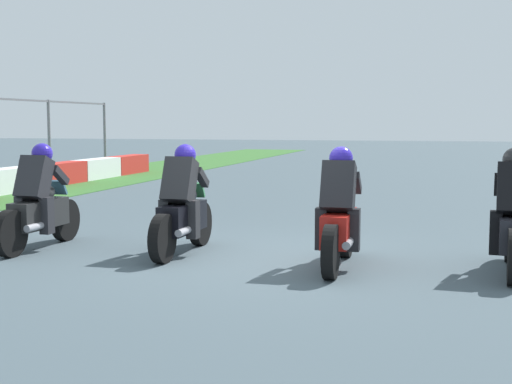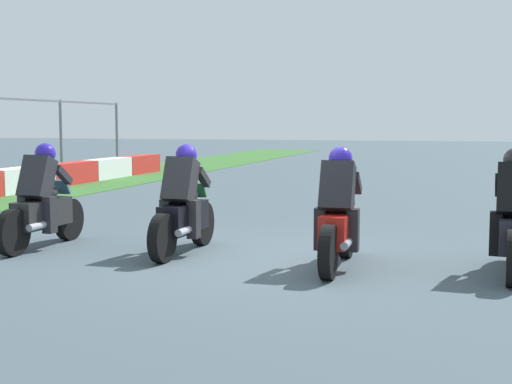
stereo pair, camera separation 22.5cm
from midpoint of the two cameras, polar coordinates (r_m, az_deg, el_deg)
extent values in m
plane|color=#414F57|center=(9.51, 1.53, -5.37)|extent=(120.00, 120.00, 0.00)
cube|color=silver|center=(19.34, -17.89, 0.93)|extent=(2.25, 0.60, 0.64)
cube|color=red|center=(21.27, -14.40, 1.43)|extent=(2.25, 0.60, 0.64)
cube|color=silver|center=(23.27, -11.51, 1.84)|extent=(2.25, 0.60, 0.64)
cube|color=red|center=(25.32, -9.07, 2.19)|extent=(2.25, 0.60, 0.64)
cylinder|color=slate|center=(24.38, -15.07, 4.15)|extent=(0.10, 0.10, 2.53)
cylinder|color=slate|center=(27.80, -10.84, 4.41)|extent=(0.10, 0.10, 2.53)
cube|color=black|center=(8.94, 19.30, -3.15)|extent=(0.19, 0.15, 0.52)
cube|color=black|center=(9.27, 19.55, 0.52)|extent=(0.39, 0.12, 0.31)
cylinder|color=black|center=(9.65, 7.91, -3.33)|extent=(0.64, 0.15, 0.64)
cylinder|color=black|center=(8.28, 6.59, -4.81)|extent=(0.64, 0.15, 0.64)
cube|color=#B11C15|center=(8.93, 7.31, -2.88)|extent=(1.10, 0.33, 0.40)
ellipsoid|color=#B11C15|center=(8.99, 7.43, -0.89)|extent=(0.48, 0.31, 0.24)
cube|color=red|center=(8.43, 6.81, -3.24)|extent=(0.06, 0.16, 0.08)
cylinder|color=#A5A5AD|center=(8.59, 8.02, -4.11)|extent=(0.42, 0.11, 0.10)
cube|color=black|center=(8.77, 7.26, 0.39)|extent=(0.49, 0.41, 0.66)
sphere|color=#2E20AE|center=(8.97, 7.49, 2.68)|extent=(0.30, 0.30, 0.30)
cube|color=#3A565C|center=(9.38, 7.78, -0.38)|extent=(0.16, 0.26, 0.23)
cube|color=black|center=(8.85, 5.91, -2.94)|extent=(0.18, 0.14, 0.52)
cube|color=black|center=(8.79, 8.49, -3.03)|extent=(0.18, 0.14, 0.52)
cube|color=black|center=(9.17, 6.50, 0.75)|extent=(0.39, 0.11, 0.31)
cube|color=black|center=(9.12, 8.73, 0.70)|extent=(0.39, 0.11, 0.31)
cylinder|color=black|center=(10.54, -3.71, -2.53)|extent=(0.64, 0.15, 0.64)
cylinder|color=black|center=(9.26, -6.80, -3.69)|extent=(0.64, 0.15, 0.64)
cube|color=black|center=(9.87, -5.16, -2.04)|extent=(1.10, 0.33, 0.40)
ellipsoid|color=black|center=(9.93, -4.96, -0.25)|extent=(0.48, 0.31, 0.24)
cube|color=red|center=(9.40, -6.35, -2.31)|extent=(0.06, 0.16, 0.08)
cylinder|color=#A5A5AD|center=(9.51, -5.07, -3.13)|extent=(0.42, 0.11, 0.10)
cube|color=#242426|center=(9.72, -5.41, 0.92)|extent=(0.49, 0.41, 0.66)
sphere|color=#2E20AE|center=(9.90, -4.94, 2.98)|extent=(0.30, 0.30, 0.30)
cube|color=#3B8951|center=(10.29, -4.12, 0.19)|extent=(0.16, 0.26, 0.23)
cube|color=#242426|center=(9.84, -6.51, -2.08)|extent=(0.18, 0.14, 0.52)
cube|color=#242426|center=(9.69, -4.34, -2.18)|extent=(0.18, 0.14, 0.52)
cube|color=#242426|center=(10.14, -5.53, 1.23)|extent=(0.39, 0.11, 0.31)
cube|color=#242426|center=(10.01, -3.63, 1.18)|extent=(0.39, 0.11, 0.31)
cylinder|color=black|center=(11.31, -14.18, -2.13)|extent=(0.64, 0.15, 0.64)
cylinder|color=black|center=(10.16, -18.29, -3.12)|extent=(0.64, 0.15, 0.64)
cube|color=#252525|center=(10.70, -16.15, -1.64)|extent=(1.10, 0.33, 0.40)
ellipsoid|color=#252525|center=(10.75, -15.90, 0.00)|extent=(0.48, 0.31, 0.24)
cube|color=red|center=(10.28, -17.71, -1.87)|extent=(0.06, 0.16, 0.08)
cylinder|color=#A5A5AD|center=(10.34, -16.45, -2.63)|extent=(0.42, 0.11, 0.10)
cube|color=#252529|center=(10.57, -16.52, 1.09)|extent=(0.49, 0.41, 0.66)
sphere|color=#2E20AE|center=(10.73, -15.92, 2.99)|extent=(0.30, 0.30, 0.30)
cube|color=#3D697C|center=(11.09, -14.78, 0.40)|extent=(0.16, 0.26, 0.23)
cube|color=#252529|center=(10.72, -17.39, -1.67)|extent=(0.18, 0.14, 0.52)
cube|color=#252529|center=(10.49, -15.59, -1.77)|extent=(0.18, 0.14, 0.52)
cube|color=#252529|center=(10.98, -16.21, 1.37)|extent=(0.39, 0.11, 0.31)
cube|color=#252529|center=(10.79, -14.61, 1.34)|extent=(0.39, 0.11, 0.31)
camera|label=1|loc=(0.11, -89.31, 0.07)|focal=50.02mm
camera|label=2|loc=(0.11, 90.69, -0.07)|focal=50.02mm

